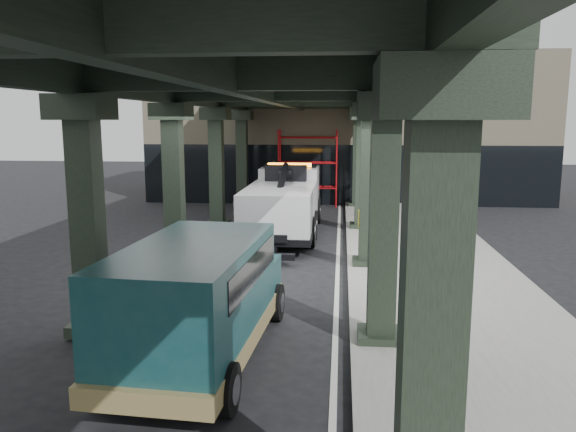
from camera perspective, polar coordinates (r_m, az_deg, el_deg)
The scene contains 8 objects.
ground at distance 15.64m, azimuth -1.28°, elevation -7.00°, with size 90.00×90.00×0.00m, color black.
sidewalk at distance 17.65m, azimuth 14.24°, elevation -5.09°, with size 5.00×40.00×0.15m, color gray.
lane_stripe at distance 17.46m, azimuth 5.07°, elevation -5.22°, with size 0.12×38.00×0.01m, color silver.
viaduct at distance 17.04m, azimuth -1.91°, elevation 12.96°, with size 7.40×32.00×6.40m.
building at distance 34.87m, azimuth 5.92°, elevation 8.86°, with size 22.00×10.00×8.00m, color #C6B793.
scaffolding at distance 29.66m, azimuth 2.04°, elevation 5.10°, with size 3.08×0.88×4.00m.
tow_truck at distance 22.22m, azimuth -0.29°, elevation 1.67°, with size 2.66×8.68×2.84m.
towed_van at distance 10.64m, azimuth -8.99°, elevation -8.16°, with size 2.62×5.87×2.33m.
Camera 1 is at (1.78, -14.87, 4.50)m, focal length 35.00 mm.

